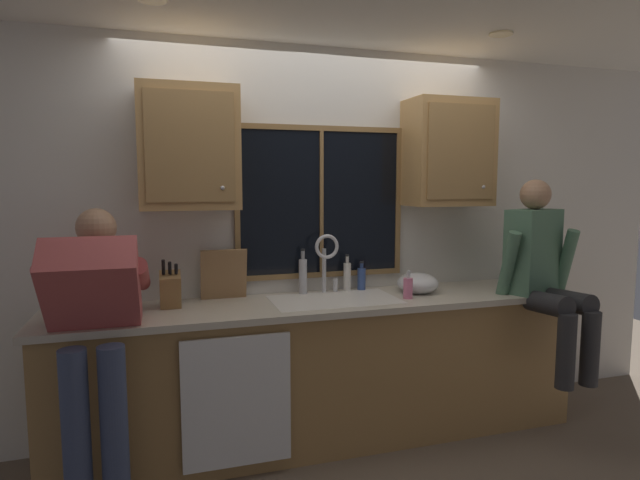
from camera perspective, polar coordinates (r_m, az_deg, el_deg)
name	(u,v)px	position (r m, az deg, el deg)	size (l,w,h in m)	color
back_wall	(311,238)	(3.59, -0.97, 0.17)	(5.72, 0.12, 2.55)	silver
ceiling_downlight_left	(152,0)	(2.90, -17.93, 23.78)	(0.14, 0.14, 0.01)	#FFEAB2
ceiling_downlight_right	(501,34)	(3.52, 19.24, 20.56)	(0.14, 0.14, 0.01)	#FFEAB2
window_glass	(321,202)	(3.52, 0.10, 4.14)	(1.10, 0.02, 0.95)	black
window_frame_top	(321,128)	(3.52, 0.15, 12.17)	(1.17, 0.02, 0.04)	olive
window_frame_bottom	(321,275)	(3.56, 0.15, -3.81)	(1.17, 0.02, 0.04)	olive
window_frame_left	(237,204)	(3.38, -9.09, 3.97)	(0.04, 0.02, 0.95)	olive
window_frame_right	(398,202)	(3.71, 8.56, 4.19)	(0.04, 0.02, 0.95)	olive
window_mullion_center	(321,203)	(3.50, 0.16, 4.13)	(0.02, 0.02, 0.95)	olive
lower_cabinet_run	(327,373)	(3.45, 0.73, -14.35)	(3.32, 0.58, 0.88)	#A07744
countertop	(328,304)	(3.30, 0.85, -6.98)	(3.38, 0.62, 0.04)	beige
dishwasher_front	(237,402)	(3.03, -9.08, -17.13)	(0.60, 0.02, 0.74)	white
upper_cabinet_left	(189,148)	(3.20, -14.18, 9.72)	(0.57, 0.36, 0.72)	#B2844C
upper_cabinet_right	(448,153)	(3.73, 13.88, 9.23)	(0.57, 0.36, 0.72)	#B2844C
sink	(334,315)	(3.34, 1.60, -8.18)	(0.80, 0.46, 0.21)	white
faucet	(327,256)	(3.44, 0.77, -1.79)	(0.18, 0.09, 0.40)	silver
person_standing	(95,325)	(2.88, -23.48, -8.54)	(0.53, 0.71, 1.52)	#384260
person_sitting_on_counter	(543,267)	(3.72, 23.23, -2.78)	(0.54, 0.66, 1.26)	#262628
knife_block	(170,290)	(3.19, -16.10, -5.32)	(0.12, 0.18, 0.32)	olive
cutting_board	(224,274)	(3.35, -10.51, -3.74)	(0.29, 0.02, 0.33)	#997047
mixing_bowl	(418,283)	(3.58, 10.66, -4.68)	(0.28, 0.28, 0.14)	silver
soap_dispenser	(408,288)	(3.38, 9.63, -5.17)	(0.06, 0.07, 0.18)	pink
bottle_green_glass	(361,278)	(3.61, 4.57, -4.19)	(0.06, 0.06, 0.20)	#334C8C
bottle_tall_clear	(303,275)	(3.46, -1.88, -3.90)	(0.05, 0.05, 0.30)	#B7B7BC
bottle_amber_small	(347,276)	(3.56, 3.00, -3.97)	(0.05, 0.05, 0.25)	silver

